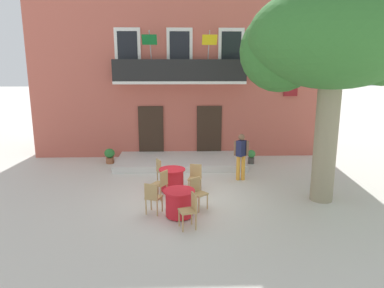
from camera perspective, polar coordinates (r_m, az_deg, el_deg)
ground_plane at (r=11.38m, az=-0.70°, el=-8.35°), size 120.00×120.00×0.00m
building_facade at (r=17.62m, az=-1.98°, el=11.54°), size 13.00×5.09×7.50m
entrance_step_platform at (r=14.88m, az=-1.87°, el=-2.78°), size 5.27×2.56×0.25m
plane_tree at (r=11.08m, az=21.40°, el=14.97°), size 4.97×4.36×6.28m
cafe_table_near_tree at (r=9.78m, az=-2.07°, el=-9.46°), size 0.86×0.86×0.76m
cafe_chair_near_tree_0 at (r=10.26m, az=0.84°, el=-7.57°), size 0.56×0.56×0.91m
cafe_chair_near_tree_1 at (r=9.94m, az=-6.33°, el=-8.32°), size 0.51×0.51×0.91m
cafe_chair_near_tree_2 at (r=9.09m, az=-0.29°, el=-10.30°), size 0.50×0.50×0.91m
cafe_table_middle at (r=11.69m, az=-3.19°, el=-5.74°), size 0.86×0.86×0.76m
cafe_chair_middle_0 at (r=12.29m, az=-4.91°, el=-4.18°), size 0.53×0.53×0.91m
cafe_chair_middle_1 at (r=11.02m, az=-4.97°, el=-6.18°), size 0.55×0.55×0.91m
cafe_chair_middle_2 at (r=11.56m, az=0.51°, el=-5.22°), size 0.48×0.48×0.91m
ground_planter_left at (r=15.34m, az=-13.10°, el=-1.75°), size 0.43×0.43×0.64m
ground_planter_right at (r=15.11m, az=9.52°, el=-1.90°), size 0.33×0.33×0.59m
pedestrian_near_entrance at (r=12.76m, az=7.89°, el=-1.65°), size 0.53×0.39×1.69m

